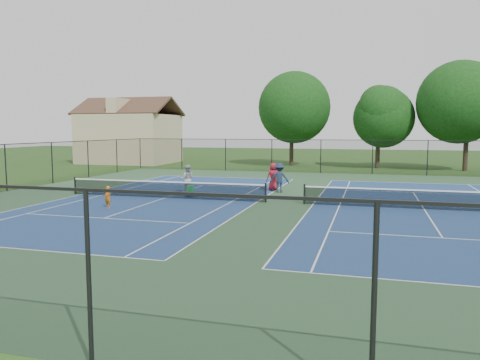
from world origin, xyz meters
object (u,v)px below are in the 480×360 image
(ball_crate, at_px, (190,195))
(instructor, at_px, (187,179))
(tree_back_d, at_px, (468,98))
(ball_hopper, at_px, (190,189))
(tree_back_c, at_px, (379,114))
(bystander_b, at_px, (279,178))
(tree_back_b, at_px, (292,104))
(bystander_c, at_px, (273,177))
(child_player, at_px, (108,197))
(clapboard_house, at_px, (130,136))

(ball_crate, bearing_deg, instructor, 118.30)
(tree_back_d, bearing_deg, ball_hopper, -128.80)
(tree_back_c, relative_size, bystander_b, 4.53)
(instructor, bearing_deg, tree_back_d, -149.97)
(tree_back_b, height_order, bystander_c, tree_back_b)
(bystander_b, relative_size, bystander_c, 1.03)
(child_player, height_order, bystander_c, bystander_c)
(bystander_c, bearing_deg, ball_hopper, 14.78)
(child_player, distance_m, ball_crate, 5.34)
(tree_back_d, distance_m, ball_crate, 30.61)
(tree_back_c, bearing_deg, clapboard_house, -180.00)
(instructor, bearing_deg, bystander_c, -167.29)
(bystander_b, xyz_separation_m, ball_hopper, (-4.62, -3.43, -0.44))
(tree_back_d, height_order, instructor, tree_back_d)
(instructor, relative_size, bystander_c, 0.99)
(ball_crate, bearing_deg, tree_back_b, 86.11)
(instructor, xyz_separation_m, bystander_b, (5.41, 1.97, 0.04))
(tree_back_b, bearing_deg, tree_back_d, -6.71)
(tree_back_c, relative_size, tree_back_d, 0.81)
(ball_hopper, bearing_deg, tree_back_b, 86.11)
(tree_back_b, relative_size, tree_back_c, 1.19)
(tree_back_c, height_order, ball_hopper, tree_back_c)
(instructor, xyz_separation_m, ball_hopper, (0.79, -1.46, -0.40))
(clapboard_house, bearing_deg, bystander_b, -43.58)
(bystander_b, bearing_deg, clapboard_house, -49.71)
(clapboard_house, relative_size, child_player, 9.60)
(tree_back_c, height_order, instructor, tree_back_c)
(instructor, relative_size, ball_hopper, 4.58)
(ball_hopper, bearing_deg, tree_back_c, 66.18)
(tree_back_c, height_order, ball_crate, tree_back_c)
(tree_back_c, xyz_separation_m, instructor, (-11.50, -22.81, -4.59))
(tree_back_b, bearing_deg, ball_crate, -93.89)
(tree_back_d, bearing_deg, tree_back_c, 172.87)
(tree_back_c, distance_m, child_player, 32.23)
(tree_back_c, relative_size, ball_crate, 22.45)
(tree_back_c, height_order, bystander_c, tree_back_c)
(bystander_c, bearing_deg, instructor, -1.47)
(clapboard_house, xyz_separation_m, ball_hopper, (17.28, -24.28, -2.60))
(tree_back_d, height_order, ball_hopper, tree_back_d)
(clapboard_house, xyz_separation_m, instructor, (16.50, -22.81, -2.20))
(tree_back_d, height_order, bystander_b, tree_back_d)
(tree_back_d, relative_size, child_player, 9.22)
(clapboard_house, distance_m, ball_hopper, 29.91)
(tree_back_b, distance_m, tree_back_d, 17.12)
(bystander_c, relative_size, ball_crate, 4.80)
(tree_back_c, xyz_separation_m, ball_hopper, (-10.72, -24.28, -4.99))
(instructor, bearing_deg, child_player, 55.67)
(tree_back_b, bearing_deg, clapboard_house, -176.99)
(bystander_b, bearing_deg, child_player, 42.31)
(tree_back_b, height_order, child_player, tree_back_b)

